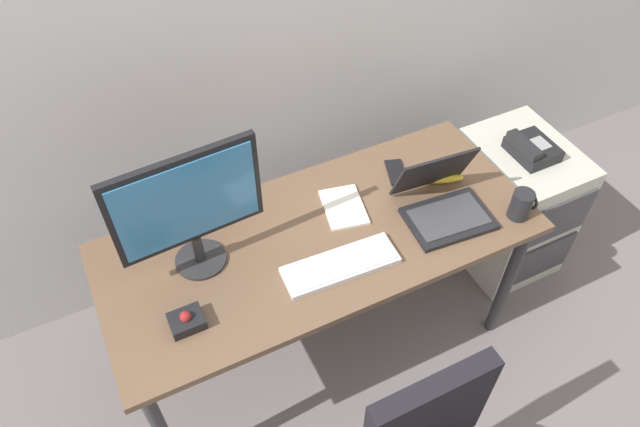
{
  "coord_description": "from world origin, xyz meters",
  "views": [
    {
      "loc": [
        -0.61,
        -1.24,
        2.39
      ],
      "look_at": [
        0.0,
        0.0,
        0.86
      ],
      "focal_mm": 32.98,
      "sensor_mm": 36.0,
      "label": 1
    }
  ],
  "objects_px": {
    "keyboard": "(342,264)",
    "paper_notepad": "(344,207)",
    "file_cabinet": "(510,205)",
    "cell_phone": "(396,172)",
    "trackball_mouse": "(187,321)",
    "monitor_main": "(188,207)",
    "desk_phone": "(531,149)",
    "coffee_mug": "(522,204)",
    "laptop": "(443,201)",
    "banana": "(440,178)"
  },
  "relations": [
    {
      "from": "keyboard",
      "to": "paper_notepad",
      "type": "distance_m",
      "value": 0.28
    },
    {
      "from": "file_cabinet",
      "to": "cell_phone",
      "type": "height_order",
      "value": "cell_phone"
    },
    {
      "from": "laptop",
      "to": "banana",
      "type": "xyz_separation_m",
      "value": [
        0.08,
        0.13,
        -0.03
      ]
    },
    {
      "from": "desk_phone",
      "to": "paper_notepad",
      "type": "relative_size",
      "value": 0.96
    },
    {
      "from": "banana",
      "to": "keyboard",
      "type": "bearing_deg",
      "value": -159.64
    },
    {
      "from": "laptop",
      "to": "file_cabinet",
      "type": "bearing_deg",
      "value": 16.17
    },
    {
      "from": "desk_phone",
      "to": "paper_notepad",
      "type": "height_order",
      "value": "desk_phone"
    },
    {
      "from": "trackball_mouse",
      "to": "cell_phone",
      "type": "relative_size",
      "value": 0.77
    },
    {
      "from": "monitor_main",
      "to": "cell_phone",
      "type": "height_order",
      "value": "monitor_main"
    },
    {
      "from": "coffee_mug",
      "to": "monitor_main",
      "type": "bearing_deg",
      "value": 164.42
    },
    {
      "from": "file_cabinet",
      "to": "laptop",
      "type": "xyz_separation_m",
      "value": [
        -0.58,
        -0.17,
        0.46
      ]
    },
    {
      "from": "keyboard",
      "to": "laptop",
      "type": "relative_size",
      "value": 1.25
    },
    {
      "from": "banana",
      "to": "trackball_mouse",
      "type": "bearing_deg",
      "value": -170.21
    },
    {
      "from": "monitor_main",
      "to": "cell_phone",
      "type": "distance_m",
      "value": 0.9
    },
    {
      "from": "keyboard",
      "to": "laptop",
      "type": "xyz_separation_m",
      "value": [
        0.46,
        0.07,
        0.04
      ]
    },
    {
      "from": "desk_phone",
      "to": "coffee_mug",
      "type": "relative_size",
      "value": 1.7
    },
    {
      "from": "laptop",
      "to": "coffee_mug",
      "type": "relative_size",
      "value": 2.84
    },
    {
      "from": "file_cabinet",
      "to": "cell_phone",
      "type": "xyz_separation_m",
      "value": [
        -0.63,
        0.08,
        0.41
      ]
    },
    {
      "from": "file_cabinet",
      "to": "monitor_main",
      "type": "relative_size",
      "value": 1.36
    },
    {
      "from": "monitor_main",
      "to": "paper_notepad",
      "type": "xyz_separation_m",
      "value": [
        0.57,
        0.0,
        -0.28
      ]
    },
    {
      "from": "coffee_mug",
      "to": "cell_phone",
      "type": "xyz_separation_m",
      "value": [
        -0.29,
        0.4,
        -0.05
      ]
    },
    {
      "from": "file_cabinet",
      "to": "keyboard",
      "type": "height_order",
      "value": "keyboard"
    },
    {
      "from": "file_cabinet",
      "to": "coffee_mug",
      "type": "distance_m",
      "value": 0.66
    },
    {
      "from": "cell_phone",
      "to": "monitor_main",
      "type": "bearing_deg",
      "value": -155.87
    },
    {
      "from": "monitor_main",
      "to": "trackball_mouse",
      "type": "distance_m",
      "value": 0.37
    },
    {
      "from": "keyboard",
      "to": "cell_phone",
      "type": "height_order",
      "value": "keyboard"
    },
    {
      "from": "desk_phone",
      "to": "trackball_mouse",
      "type": "relative_size",
      "value": 1.82
    },
    {
      "from": "banana",
      "to": "monitor_main",
      "type": "bearing_deg",
      "value": 177.7
    },
    {
      "from": "keyboard",
      "to": "banana",
      "type": "height_order",
      "value": "banana"
    },
    {
      "from": "coffee_mug",
      "to": "cell_phone",
      "type": "relative_size",
      "value": 0.83
    },
    {
      "from": "keyboard",
      "to": "trackball_mouse",
      "type": "xyz_separation_m",
      "value": [
        -0.55,
        0.01,
        0.01
      ]
    },
    {
      "from": "desk_phone",
      "to": "keyboard",
      "type": "bearing_deg",
      "value": -167.87
    },
    {
      "from": "monitor_main",
      "to": "trackball_mouse",
      "type": "relative_size",
      "value": 4.54
    },
    {
      "from": "coffee_mug",
      "to": "cell_phone",
      "type": "height_order",
      "value": "coffee_mug"
    },
    {
      "from": "laptop",
      "to": "cell_phone",
      "type": "xyz_separation_m",
      "value": [
        -0.05,
        0.25,
        -0.05
      ]
    },
    {
      "from": "desk_phone",
      "to": "paper_notepad",
      "type": "xyz_separation_m",
      "value": [
        -0.9,
        0.02,
        0.04
      ]
    },
    {
      "from": "paper_notepad",
      "to": "coffee_mug",
      "type": "bearing_deg",
      "value": -29.24
    },
    {
      "from": "coffee_mug",
      "to": "banana",
      "type": "height_order",
      "value": "coffee_mug"
    },
    {
      "from": "monitor_main",
      "to": "paper_notepad",
      "type": "bearing_deg",
      "value": 0.29
    },
    {
      "from": "desk_phone",
      "to": "laptop",
      "type": "distance_m",
      "value": 0.6
    },
    {
      "from": "laptop",
      "to": "keyboard",
      "type": "bearing_deg",
      "value": -171.36
    },
    {
      "from": "file_cabinet",
      "to": "laptop",
      "type": "bearing_deg",
      "value": -163.83
    },
    {
      "from": "desk_phone",
      "to": "paper_notepad",
      "type": "bearing_deg",
      "value": 178.68
    },
    {
      "from": "file_cabinet",
      "to": "banana",
      "type": "xyz_separation_m",
      "value": [
        -0.5,
        -0.04,
        0.43
      ]
    },
    {
      "from": "file_cabinet",
      "to": "desk_phone",
      "type": "distance_m",
      "value": 0.37
    },
    {
      "from": "desk_phone",
      "to": "keyboard",
      "type": "relative_size",
      "value": 0.48
    },
    {
      "from": "trackball_mouse",
      "to": "file_cabinet",
      "type": "bearing_deg",
      "value": 8.07
    },
    {
      "from": "monitor_main",
      "to": "coffee_mug",
      "type": "height_order",
      "value": "monitor_main"
    },
    {
      "from": "paper_notepad",
      "to": "banana",
      "type": "height_order",
      "value": "banana"
    },
    {
      "from": "file_cabinet",
      "to": "monitor_main",
      "type": "bearing_deg",
      "value": 179.94
    }
  ]
}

